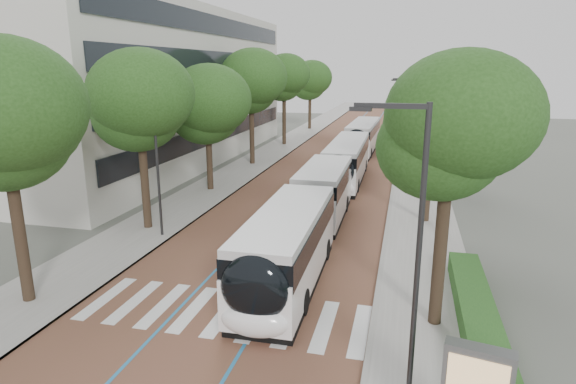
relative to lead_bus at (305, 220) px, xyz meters
name	(u,v)px	position (x,y,z in m)	size (l,w,h in m)	color
ground	(209,326)	(-1.82, -7.73, -1.63)	(160.00, 160.00, 0.00)	#51544C
road	(348,147)	(-1.82, 32.27, -1.62)	(11.00, 140.00, 0.02)	brown
sidewalk_left	(284,144)	(-9.32, 32.27, -1.57)	(4.00, 140.00, 0.12)	gray
sidewalk_right	(416,150)	(5.68, 32.27, -1.57)	(4.00, 140.00, 0.12)	gray
kerb_left	(300,145)	(-7.42, 32.27, -1.57)	(0.20, 140.00, 0.14)	gray
kerb_right	(399,149)	(3.78, 32.27, -1.57)	(0.20, 140.00, 0.14)	gray
zebra_crossing	(225,313)	(-1.62, -6.73, -1.60)	(10.55, 3.60, 0.01)	silver
lane_line_left	(334,147)	(-3.42, 32.27, -1.60)	(0.12, 126.00, 0.01)	#2170A9
lane_line_right	(362,148)	(-0.22, 32.27, -1.60)	(0.12, 126.00, 0.01)	#2170A9
office_building	(132,87)	(-21.30, 20.27, 5.37)	(18.11, 40.00, 14.00)	beige
hedge	(486,348)	(7.28, -7.73, -1.11)	(1.20, 14.00, 0.80)	#1E4919
streetlight_near	(411,243)	(4.79, -10.73, 3.19)	(1.82, 0.20, 8.00)	#2A2A2C
streetlight_far	(411,124)	(4.79, 14.27, 3.19)	(1.82, 0.20, 8.00)	#2A2A2C
lamp_post_left	(157,162)	(-7.92, 0.27, 2.49)	(0.14, 0.14, 8.00)	#2A2A2C
trees_left	(240,91)	(-9.32, 17.39, 5.25)	(6.05, 60.71, 9.93)	black
trees_right	(428,105)	(5.88, 14.28, 4.60)	(4.92, 46.82, 8.85)	black
lead_bus	(305,220)	(0.00, 0.00, 0.00)	(2.76, 18.43, 3.20)	black
bus_queued_0	(347,162)	(0.07, 15.45, 0.00)	(2.68, 12.43, 3.20)	white
bus_queued_1	(363,137)	(0.02, 29.42, 0.00)	(2.74, 12.44, 3.20)	white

